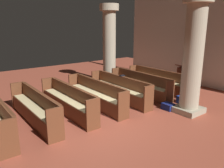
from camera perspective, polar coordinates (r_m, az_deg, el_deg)
ground_plane at (r=6.85m, az=-3.02°, el=-9.17°), size 19.20×19.20×0.00m
back_wall at (r=10.93m, az=24.48°, el=10.76°), size 10.00×0.16×4.50m
pew_row_0 at (r=9.94m, az=11.48°, el=1.15°), size 3.11×0.47×0.89m
pew_row_1 at (r=9.17m, az=7.05°, el=0.19°), size 3.11×0.46×0.89m
pew_row_2 at (r=8.46m, az=1.85°, el=-0.95°), size 3.11×0.47×0.89m
pew_row_3 at (r=7.85m, az=-4.23°, el=-2.26°), size 3.11×0.46×0.89m
pew_row_4 at (r=7.34m, az=-11.27°, el=-3.75°), size 3.11×0.46×0.89m
pew_row_5 at (r=6.96m, az=-19.23°, el=-5.35°), size 3.11×0.47×0.89m
pillar_aisle_side at (r=7.39m, az=19.99°, el=7.27°), size 0.89×0.89×3.71m
pillar_far_side at (r=10.77m, az=-0.69°, el=10.29°), size 0.89×0.89×3.71m
lectern at (r=10.50m, az=17.11°, el=1.37°), size 0.48×0.45×1.08m
hymn_book at (r=8.53m, az=2.59°, el=2.15°), size 0.13×0.20×0.04m
kneeler_box_blue at (r=8.59m, az=17.62°, el=-3.86°), size 0.39×0.30×0.27m
kneeler_box_navy at (r=7.85m, az=14.08°, el=-5.56°), size 0.38×0.31×0.22m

